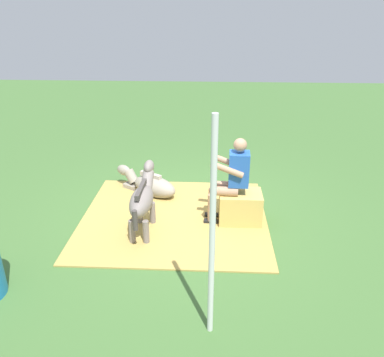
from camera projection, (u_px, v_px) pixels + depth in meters
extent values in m
plane|color=#426B33|center=(187.00, 214.00, 6.41)|extent=(24.00, 24.00, 0.00)
cube|color=tan|center=(174.00, 218.00, 6.28)|extent=(2.95, 2.71, 0.02)
cube|color=tan|center=(240.00, 207.00, 6.09)|extent=(0.65, 0.48, 0.51)
cylinder|color=tan|center=(225.00, 191.00, 5.89)|extent=(0.41, 0.16, 0.14)
cylinder|color=tan|center=(211.00, 209.00, 6.04)|extent=(0.11, 0.11, 0.51)
cube|color=black|center=(211.00, 222.00, 6.13)|extent=(0.22, 0.11, 0.06)
cylinder|color=tan|center=(225.00, 186.00, 6.07)|extent=(0.41, 0.16, 0.14)
cylinder|color=tan|center=(212.00, 203.00, 6.22)|extent=(0.11, 0.11, 0.51)
cube|color=black|center=(211.00, 215.00, 6.31)|extent=(0.22, 0.11, 0.06)
cube|color=#2659B2|center=(239.00, 169.00, 5.83)|extent=(0.31, 0.29, 0.52)
cylinder|color=tan|center=(227.00, 170.00, 5.68)|extent=(0.50, 0.11, 0.26)
cylinder|color=tan|center=(227.00, 162.00, 5.97)|extent=(0.50, 0.11, 0.26)
sphere|color=tan|center=(240.00, 145.00, 5.67)|extent=(0.20, 0.20, 0.20)
ellipsoid|color=slate|center=(142.00, 201.00, 5.66)|extent=(0.34, 0.85, 0.34)
cylinder|color=slate|center=(140.00, 213.00, 6.07)|extent=(0.09, 0.09, 0.37)
cylinder|color=slate|center=(153.00, 213.00, 6.06)|extent=(0.09, 0.09, 0.37)
cylinder|color=slate|center=(132.00, 232.00, 5.56)|extent=(0.09, 0.09, 0.37)
cylinder|color=slate|center=(146.00, 232.00, 5.55)|extent=(0.09, 0.09, 0.37)
cylinder|color=slate|center=(147.00, 181.00, 6.08)|extent=(0.19, 0.37, 0.33)
ellipsoid|color=slate|center=(149.00, 167.00, 6.18)|extent=(0.17, 0.32, 0.20)
cube|color=#433D3A|center=(141.00, 189.00, 5.59)|extent=(0.07, 0.60, 0.08)
cylinder|color=#433D3A|center=(135.00, 220.00, 5.26)|extent=(0.07, 0.07, 0.30)
ellipsoid|color=gray|center=(155.00, 187.00, 6.96)|extent=(0.96, 0.80, 0.36)
cube|color=gray|center=(133.00, 186.00, 7.29)|extent=(0.36, 0.35, 0.10)
cylinder|color=gray|center=(131.00, 176.00, 7.22)|extent=(0.34, 0.30, 0.30)
ellipsoid|color=gray|center=(124.00, 170.00, 7.28)|extent=(0.34, 0.29, 0.20)
cube|color=#B5A999|center=(151.00, 175.00, 6.92)|extent=(0.42, 0.30, 0.08)
cylinder|color=silver|center=(212.00, 235.00, 3.66)|extent=(0.06, 0.06, 2.35)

